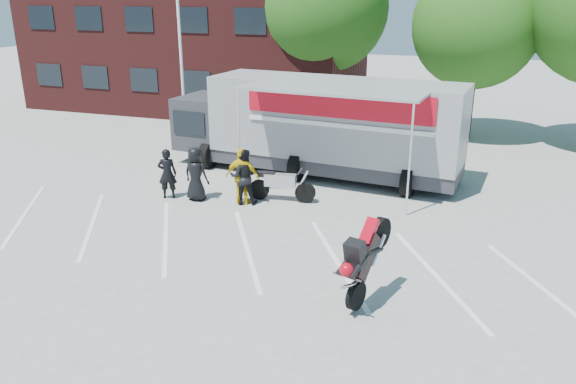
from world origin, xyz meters
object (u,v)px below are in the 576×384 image
Objects in this scene: flagpole at (184,24)px; spectator_leather_a at (196,174)px; spectator_hivis at (242,177)px; transporter_truck at (320,174)px; tree_mid at (476,25)px; spectator_leather_b at (167,174)px; parked_motorcycle at (282,201)px; stunt_bike_rider at (371,298)px; tree_left at (324,8)px; spectator_leather_c at (243,177)px.

flagpole is 4.67× the size of spectator_leather_a.
flagpole is at bearing -56.92° from spectator_hivis.
spectator_hivis reaches higher than transporter_truck.
spectator_leather_b is (-8.64, -11.36, -4.13)m from tree_mid.
parked_motorcycle is 3.75m from spectator_leather_b.
tree_mid reaches higher than spectator_hivis.
tree_mid reaches higher than stunt_bike_rider.
spectator_hivis is (1.54, 0.13, 0.04)m from spectator_leather_a.
tree_left reaches higher than transporter_truck.
tree_mid is 4.28× the size of spectator_hivis.
tree_mid is at bearing -117.20° from spectator_leather_a.
spectator_leather_a is 1.54m from spectator_hivis.
stunt_bike_rider is at bearing 131.61° from spectator_leather_b.
stunt_bike_rider is 6.66m from spectator_hivis.
spectator_leather_a is (-6.46, 4.27, 0.86)m from stunt_bike_rider.
flagpole is 1.04× the size of tree_mid.
tree_mid is at bearing 102.61° from stunt_bike_rider.
parked_motorcycle is at bearing -91.30° from transporter_truck.
spectator_hivis is (-6.17, -11.08, -4.05)m from tree_mid.
spectator_hivis reaches higher than parked_motorcycle.
spectator_leather_a is (-2.98, -3.91, 0.86)m from transporter_truck.
parked_motorcycle is 1.07× the size of stunt_bike_rider.
tree_mid is at bearing -125.88° from spectator_hivis.
spectator_leather_a is 1.56m from spectator_leather_c.
tree_left is 5.30× the size of spectator_leather_b.
transporter_truck is 5.70m from spectator_leather_b.
spectator_leather_a is at bearing 169.81° from spectator_leather_b.
spectator_leather_c reaches higher than parked_motorcycle.
stunt_bike_rider is (3.48, -8.18, 0.00)m from transporter_truck.
tree_left is 12.86m from parked_motorcycle.
transporter_truck is 4.09m from spectator_leather_c.
tree_left reaches higher than spectator_leather_b.
flagpole is at bearing -53.00° from spectator_leather_a.
flagpole is 8.29m from spectator_leather_a.
spectator_leather_b is 2.51m from spectator_leather_c.
tree_left is 13.10m from spectator_leather_a.
tree_mid is 4.71× the size of spectator_leather_b.
spectator_leather_c is 0.05m from spectator_hivis.
tree_left reaches higher than flagpole.
spectator_hivis is (5.08, -6.08, -4.16)m from flagpole.
spectator_leather_b is at bearing -97.57° from tree_left.
flagpole is 0.93× the size of tree_left.
spectator_leather_b is at bearing -0.39° from spectator_hivis.
tree_left is 13.34m from spectator_leather_b.
spectator_leather_b is at bearing -128.45° from transporter_truck.
transporter_truck is 4.99m from spectator_leather_a.
spectator_leather_a is 0.97× the size of spectator_leather_c.
tree_left is 12.94m from spectator_leather_c.
spectator_leather_c is (-1.05, -0.60, 0.88)m from parked_motorcycle.
transporter_truck is at bearing -153.24° from spectator_leather_b.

